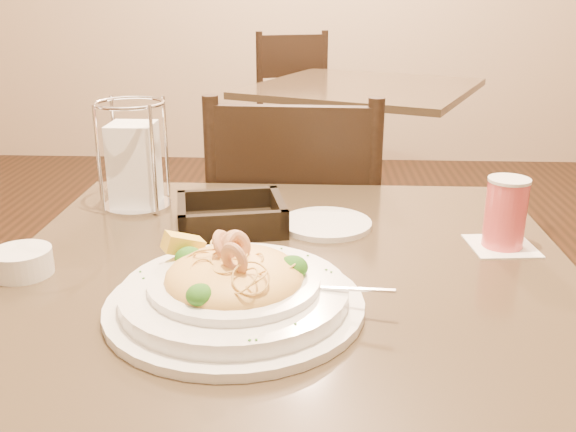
{
  "coord_description": "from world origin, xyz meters",
  "views": [
    {
      "loc": [
        0.04,
        -0.9,
        1.15
      ],
      "look_at": [
        0.0,
        0.02,
        0.82
      ],
      "focal_mm": 40.0,
      "sensor_mm": 36.0,
      "label": 1
    }
  ],
  "objects_px": {
    "napkin_caddy": "(134,163)",
    "side_plate": "(326,224)",
    "main_table": "(287,397)",
    "bread_basket": "(231,218)",
    "dining_chair_near": "(296,258)",
    "pasta_bowl": "(234,288)",
    "dining_chair_far": "(287,108)",
    "background_table": "(362,137)",
    "butter_ramekin": "(22,262)",
    "drink_glass": "(505,214)"
  },
  "relations": [
    {
      "from": "dining_chair_far",
      "to": "pasta_bowl",
      "type": "distance_m",
      "value": 2.87
    },
    {
      "from": "butter_ramekin",
      "to": "drink_glass",
      "type": "bearing_deg",
      "value": 10.83
    },
    {
      "from": "main_table",
      "to": "bread_basket",
      "type": "relative_size",
      "value": 4.17
    },
    {
      "from": "pasta_bowl",
      "to": "napkin_caddy",
      "type": "bearing_deg",
      "value": 120.61
    },
    {
      "from": "dining_chair_far",
      "to": "napkin_caddy",
      "type": "height_order",
      "value": "napkin_caddy"
    },
    {
      "from": "napkin_caddy",
      "to": "side_plate",
      "type": "relative_size",
      "value": 1.28
    },
    {
      "from": "dining_chair_near",
      "to": "pasta_bowl",
      "type": "xyz_separation_m",
      "value": [
        -0.06,
        -0.74,
        0.28
      ]
    },
    {
      "from": "dining_chair_far",
      "to": "napkin_caddy",
      "type": "xyz_separation_m",
      "value": [
        -0.17,
        -2.44,
        0.33
      ]
    },
    {
      "from": "background_table",
      "to": "main_table",
      "type": "bearing_deg",
      "value": -96.96
    },
    {
      "from": "main_table",
      "to": "side_plate",
      "type": "xyz_separation_m",
      "value": [
        0.06,
        0.19,
        0.24
      ]
    },
    {
      "from": "dining_chair_far",
      "to": "drink_glass",
      "type": "bearing_deg",
      "value": 83.97
    },
    {
      "from": "side_plate",
      "to": "bread_basket",
      "type": "bearing_deg",
      "value": -174.82
    },
    {
      "from": "pasta_bowl",
      "to": "napkin_caddy",
      "type": "height_order",
      "value": "napkin_caddy"
    },
    {
      "from": "background_table",
      "to": "bread_basket",
      "type": "xyz_separation_m",
      "value": [
        -0.35,
        -1.8,
        0.25
      ]
    },
    {
      "from": "drink_glass",
      "to": "bread_basket",
      "type": "relative_size",
      "value": 0.55
    },
    {
      "from": "background_table",
      "to": "napkin_caddy",
      "type": "bearing_deg",
      "value": -108.08
    },
    {
      "from": "dining_chair_near",
      "to": "dining_chair_far",
      "type": "height_order",
      "value": "same"
    },
    {
      "from": "napkin_caddy",
      "to": "main_table",
      "type": "bearing_deg",
      "value": -42.23
    },
    {
      "from": "main_table",
      "to": "dining_chair_near",
      "type": "bearing_deg",
      "value": 90.71
    },
    {
      "from": "background_table",
      "to": "pasta_bowl",
      "type": "distance_m",
      "value": 2.15
    },
    {
      "from": "dining_chair_far",
      "to": "side_plate",
      "type": "relative_size",
      "value": 5.61
    },
    {
      "from": "napkin_caddy",
      "to": "side_plate",
      "type": "xyz_separation_m",
      "value": [
        0.37,
        -0.09,
        -0.09
      ]
    },
    {
      "from": "dining_chair_near",
      "to": "side_plate",
      "type": "height_order",
      "value": "dining_chair_near"
    },
    {
      "from": "bread_basket",
      "to": "dining_chair_far",
      "type": "bearing_deg",
      "value": 90.66
    },
    {
      "from": "background_table",
      "to": "dining_chair_far",
      "type": "relative_size",
      "value": 1.27
    },
    {
      "from": "main_table",
      "to": "background_table",
      "type": "bearing_deg",
      "value": 83.04
    },
    {
      "from": "bread_basket",
      "to": "napkin_caddy",
      "type": "relative_size",
      "value": 1.02
    },
    {
      "from": "main_table",
      "to": "bread_basket",
      "type": "xyz_separation_m",
      "value": [
        -0.11,
        0.17,
        0.25
      ]
    },
    {
      "from": "dining_chair_near",
      "to": "pasta_bowl",
      "type": "relative_size",
      "value": 2.4
    },
    {
      "from": "background_table",
      "to": "dining_chair_far",
      "type": "height_order",
      "value": "dining_chair_far"
    },
    {
      "from": "background_table",
      "to": "butter_ramekin",
      "type": "relative_size",
      "value": 13.12
    },
    {
      "from": "side_plate",
      "to": "butter_ramekin",
      "type": "xyz_separation_m",
      "value": [
        -0.46,
        -0.23,
        0.01
      ]
    },
    {
      "from": "main_table",
      "to": "dining_chair_far",
      "type": "height_order",
      "value": "dining_chair_far"
    },
    {
      "from": "butter_ramekin",
      "to": "napkin_caddy",
      "type": "bearing_deg",
      "value": 74.46
    },
    {
      "from": "bread_basket",
      "to": "side_plate",
      "type": "xyz_separation_m",
      "value": [
        0.17,
        0.02,
        -0.01
      ]
    },
    {
      "from": "main_table",
      "to": "background_table",
      "type": "xyz_separation_m",
      "value": [
        0.24,
        1.97,
        0.0
      ]
    },
    {
      "from": "main_table",
      "to": "butter_ramekin",
      "type": "distance_m",
      "value": 0.48
    },
    {
      "from": "main_table",
      "to": "pasta_bowl",
      "type": "bearing_deg",
      "value": -115.85
    },
    {
      "from": "dining_chair_near",
      "to": "napkin_caddy",
      "type": "relative_size",
      "value": 4.39
    },
    {
      "from": "side_plate",
      "to": "dining_chair_far",
      "type": "bearing_deg",
      "value": 94.52
    },
    {
      "from": "dining_chair_far",
      "to": "napkin_caddy",
      "type": "relative_size",
      "value": 4.39
    },
    {
      "from": "bread_basket",
      "to": "butter_ramekin",
      "type": "xyz_separation_m",
      "value": [
        -0.29,
        -0.21,
        0.0
      ]
    },
    {
      "from": "drink_glass",
      "to": "pasta_bowl",
      "type": "bearing_deg",
      "value": -150.19
    },
    {
      "from": "main_table",
      "to": "napkin_caddy",
      "type": "height_order",
      "value": "napkin_caddy"
    },
    {
      "from": "main_table",
      "to": "background_table",
      "type": "distance_m",
      "value": 1.99
    },
    {
      "from": "napkin_caddy",
      "to": "side_plate",
      "type": "distance_m",
      "value": 0.39
    },
    {
      "from": "dining_chair_far",
      "to": "side_plate",
      "type": "xyz_separation_m",
      "value": [
        0.2,
        -2.54,
        0.25
      ]
    },
    {
      "from": "background_table",
      "to": "drink_glass",
      "type": "distance_m",
      "value": 1.89
    },
    {
      "from": "side_plate",
      "to": "napkin_caddy",
      "type": "bearing_deg",
      "value": 165.97
    },
    {
      "from": "drink_glass",
      "to": "bread_basket",
      "type": "height_order",
      "value": "drink_glass"
    }
  ]
}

